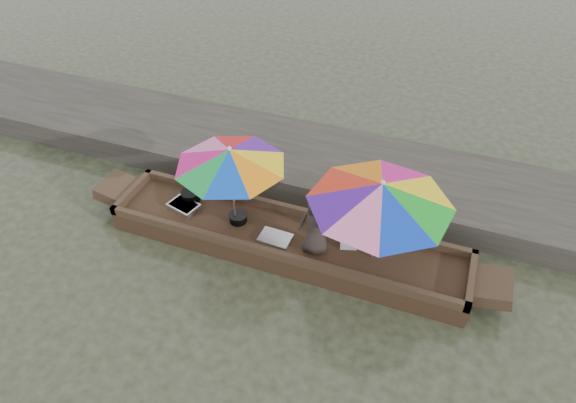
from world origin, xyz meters
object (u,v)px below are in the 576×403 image
(tray_scallop, at_px, (275,238))
(umbrella_stern, at_px, (377,221))
(tray_crayfish, at_px, (184,206))
(supply_bag, at_px, (349,240))
(vendor, at_px, (315,225))
(boat_hull, at_px, (286,242))
(umbrella_bow, at_px, (233,186))
(charcoal_grill, at_px, (238,218))
(cooking_pot, at_px, (190,196))

(tray_scallop, relative_size, umbrella_stern, 0.24)
(tray_crayfish, xyz_separation_m, supply_bag, (2.97, 0.13, 0.09))
(supply_bag, height_order, vendor, vendor)
(boat_hull, height_order, tray_scallop, tray_scallop)
(tray_crayfish, distance_m, umbrella_bow, 1.24)
(tray_crayfish, relative_size, umbrella_stern, 0.24)
(charcoal_grill, distance_m, supply_bag, 1.93)
(tray_scallop, height_order, supply_bag, supply_bag)
(tray_scallop, bearing_deg, cooking_pot, 167.08)
(tray_scallop, xyz_separation_m, charcoal_grill, (-0.76, 0.19, 0.04))
(cooking_pot, distance_m, tray_crayfish, 0.25)
(supply_bag, bearing_deg, vendor, -149.11)
(vendor, relative_size, umbrella_stern, 0.51)
(cooking_pot, distance_m, umbrella_stern, 3.46)
(vendor, height_order, umbrella_bow, umbrella_bow)
(boat_hull, height_order, supply_bag, supply_bag)
(cooking_pot, relative_size, umbrella_bow, 0.18)
(tray_crayfish, distance_m, umbrella_stern, 3.47)
(supply_bag, bearing_deg, umbrella_stern, -17.43)
(charcoal_grill, xyz_separation_m, umbrella_bow, (-0.04, -0.02, 0.71))
(umbrella_bow, distance_m, umbrella_stern, 2.38)
(supply_bag, xyz_separation_m, umbrella_bow, (-1.97, -0.13, 0.65))
(umbrella_bow, bearing_deg, vendor, -6.39)
(cooking_pot, xyz_separation_m, umbrella_bow, (1.00, -0.24, 0.69))
(tray_scallop, height_order, umbrella_bow, umbrella_bow)
(cooking_pot, height_order, tray_crayfish, cooking_pot)
(boat_hull, bearing_deg, tray_crayfish, -179.89)
(charcoal_grill, distance_m, vendor, 1.53)
(tray_crayfish, xyz_separation_m, umbrella_bow, (1.01, 0.00, 0.73))
(umbrella_bow, bearing_deg, supply_bag, 3.79)
(tray_scallop, xyz_separation_m, umbrella_stern, (1.58, 0.17, 0.74))
(boat_hull, bearing_deg, cooking_pot, 172.79)
(charcoal_grill, relative_size, umbrella_stern, 0.14)
(tray_scallop, distance_m, supply_bag, 1.21)
(boat_hull, distance_m, umbrella_stern, 1.74)
(umbrella_bow, bearing_deg, charcoal_grill, 34.08)
(cooking_pot, height_order, umbrella_stern, umbrella_stern)
(tray_scallop, relative_size, umbrella_bow, 0.29)
(umbrella_stern, bearing_deg, cooking_pot, 175.88)
(boat_hull, relative_size, umbrella_bow, 3.38)
(umbrella_bow, height_order, umbrella_stern, same)
(boat_hull, xyz_separation_m, tray_crayfish, (-1.93, -0.00, 0.22))
(tray_crayfish, distance_m, supply_bag, 2.98)
(tray_crayfish, bearing_deg, cooking_pot, 89.61)
(boat_hull, bearing_deg, vendor, -16.62)
(umbrella_bow, relative_size, umbrella_stern, 0.83)
(cooking_pot, relative_size, umbrella_stern, 0.15)
(supply_bag, relative_size, vendor, 0.25)
(tray_crayfish, height_order, umbrella_bow, umbrella_bow)
(tray_scallop, bearing_deg, charcoal_grill, 165.65)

